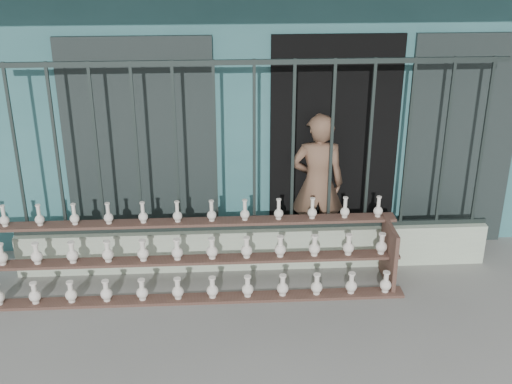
{
  "coord_description": "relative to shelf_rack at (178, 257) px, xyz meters",
  "views": [
    {
      "loc": [
        -0.35,
        -4.79,
        3.47
      ],
      "look_at": [
        0.0,
        1.0,
        1.0
      ],
      "focal_mm": 45.0,
      "sensor_mm": 36.0,
      "label": 1
    }
  ],
  "objects": [
    {
      "name": "ground",
      "position": [
        0.79,
        -0.88,
        -0.36
      ],
      "size": [
        60.0,
        60.0,
        0.0
      ],
      "primitive_type": "plane",
      "color": "slate"
    },
    {
      "name": "workshop_building",
      "position": [
        0.8,
        3.35,
        1.26
      ],
      "size": [
        7.4,
        6.6,
        3.21
      ],
      "color": "#346B6E",
      "rests_on": "ground"
    },
    {
      "name": "parapet_wall",
      "position": [
        0.79,
        0.42,
        -0.14
      ],
      "size": [
        5.0,
        0.2,
        0.45
      ],
      "primitive_type": "cube",
      "color": "#B5C7AA",
      "rests_on": "ground"
    },
    {
      "name": "security_fence",
      "position": [
        0.79,
        0.42,
        0.99
      ],
      "size": [
        5.0,
        0.04,
        1.8
      ],
      "color": "#283330",
      "rests_on": "parapet_wall"
    },
    {
      "name": "shelf_rack",
      "position": [
        0.0,
        0.0,
        0.0
      ],
      "size": [
        4.5,
        0.68,
        0.85
      ],
      "color": "brown",
      "rests_on": "ground"
    },
    {
      "name": "elderly_woman",
      "position": [
        1.5,
        0.75,
        0.44
      ],
      "size": [
        0.61,
        0.42,
        1.6
      ],
      "primitive_type": "imported",
      "rotation": [
        0.0,
        0.0,
        3.09
      ],
      "color": "brown",
      "rests_on": "ground"
    }
  ]
}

